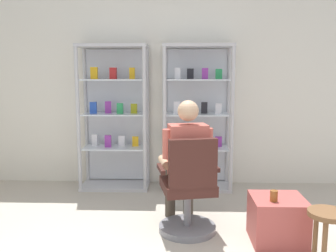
{
  "coord_description": "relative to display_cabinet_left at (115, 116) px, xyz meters",
  "views": [
    {
      "loc": [
        0.32,
        -2.09,
        1.56
      ],
      "look_at": [
        0.2,
        1.64,
        1.0
      ],
      "focal_mm": 39.23,
      "sensor_mm": 36.0,
      "label": 1
    }
  ],
  "objects": [
    {
      "name": "back_wall",
      "position": [
        0.55,
        0.24,
        0.39
      ],
      "size": [
        6.0,
        0.1,
        2.7
      ],
      "primitive_type": "cube",
      "color": "silver",
      "rests_on": "ground"
    },
    {
      "name": "display_cabinet_left",
      "position": [
        0.0,
        0.0,
        0.0
      ],
      "size": [
        0.9,
        0.45,
        1.9
      ],
      "color": "#B7B7BC",
      "rests_on": "ground"
    },
    {
      "name": "display_cabinet_right",
      "position": [
        1.1,
        -0.0,
        0.0
      ],
      "size": [
        0.9,
        0.45,
        1.9
      ],
      "color": "#B7B7BC",
      "rests_on": "ground"
    },
    {
      "name": "office_chair",
      "position": [
        0.96,
        -1.47,
        -0.57
      ],
      "size": [
        0.61,
        0.57,
        0.96
      ],
      "color": "slate",
      "rests_on": "ground"
    },
    {
      "name": "seated_shopkeeper",
      "position": [
        0.93,
        -1.31,
        -0.25
      ],
      "size": [
        0.54,
        0.61,
        1.29
      ],
      "color": "#3F382D",
      "rests_on": "ground"
    },
    {
      "name": "storage_crate",
      "position": [
        1.77,
        -1.62,
        -0.75
      ],
      "size": [
        0.48,
        0.46,
        0.42
      ],
      "primitive_type": "cube",
      "color": "#B24C47",
      "rests_on": "ground"
    },
    {
      "name": "tea_glass",
      "position": [
        1.71,
        -1.71,
        -0.5
      ],
      "size": [
        0.07,
        0.07,
        0.1
      ],
      "primitive_type": "cylinder",
      "color": "brown",
      "rests_on": "storage_crate"
    },
    {
      "name": "wooden_stool",
      "position": [
        2.05,
        -2.05,
        -0.6
      ],
      "size": [
        0.32,
        0.32,
        0.46
      ],
      "color": "brown",
      "rests_on": "ground"
    }
  ]
}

